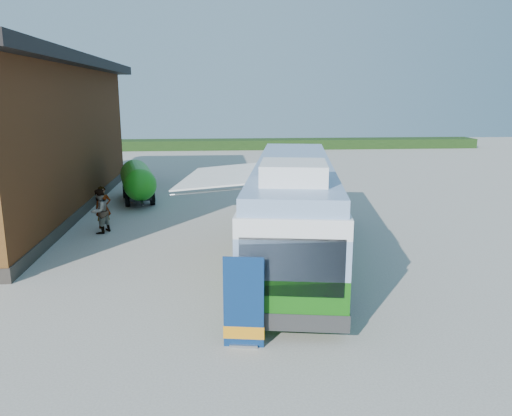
{
  "coord_description": "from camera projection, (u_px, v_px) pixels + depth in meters",
  "views": [
    {
      "loc": [
        -0.08,
        -15.12,
        5.75
      ],
      "look_at": [
        1.46,
        3.76,
        1.4
      ],
      "focal_mm": 35.0,
      "sensor_mm": 36.0,
      "label": 1
    }
  ],
  "objects": [
    {
      "name": "ground",
      "position": [
        220.0,
        277.0,
        15.98
      ],
      "size": [
        100.0,
        100.0,
        0.0
      ],
      "primitive_type": "plane",
      "color": "#BCB7AD",
      "rests_on": "ground"
    },
    {
      "name": "hedge",
      "position": [
        291.0,
        144.0,
        53.41
      ],
      "size": [
        40.0,
        3.0,
        1.0
      ],
      "primitive_type": "cube",
      "color": "#264419",
      "rests_on": "ground"
    },
    {
      "name": "bus",
      "position": [
        293.0,
        206.0,
        17.53
      ],
      "size": [
        4.76,
        13.25,
        3.99
      ],
      "rotation": [
        0.0,
        0.0,
        -0.16
      ],
      "color": "#1F7313",
      "rests_on": "ground"
    },
    {
      "name": "awning",
      "position": [
        232.0,
        180.0,
        16.89
      ],
      "size": [
        3.63,
        5.11,
        0.55
      ],
      "rotation": [
        0.0,
        0.0,
        -0.16
      ],
      "color": "white",
      "rests_on": "ground"
    },
    {
      "name": "banner",
      "position": [
        244.0,
        311.0,
        11.41
      ],
      "size": [
        0.95,
        0.28,
        2.2
      ],
      "rotation": [
        0.0,
        0.0,
        -0.16
      ],
      "color": "navy",
      "rests_on": "ground"
    },
    {
      "name": "picnic_table",
      "position": [
        271.0,
        284.0,
        14.03
      ],
      "size": [
        1.55,
        1.48,
        0.69
      ],
      "rotation": [
        0.0,
        0.0,
        -0.41
      ],
      "color": "#A77E4F",
      "rests_on": "ground"
    },
    {
      "name": "person_a",
      "position": [
        103.0,
        207.0,
        21.7
      ],
      "size": [
        0.79,
        0.67,
        1.84
      ],
      "primitive_type": "imported",
      "rotation": [
        0.0,
        0.0,
        0.4
      ],
      "color": "#999999",
      "rests_on": "ground"
    },
    {
      "name": "person_b",
      "position": [
        100.0,
        211.0,
        20.89
      ],
      "size": [
        1.05,
        1.14,
        1.88
      ],
      "primitive_type": "imported",
      "rotation": [
        0.0,
        0.0,
        -2.04
      ],
      "color": "#999999",
      "rests_on": "ground"
    },
    {
      "name": "slurry_tanker",
      "position": [
        138.0,
        180.0,
        26.99
      ],
      "size": [
        2.45,
        5.5,
        2.07
      ],
      "rotation": [
        0.0,
        0.0,
        0.22
      ],
      "color": "#229D1C",
      "rests_on": "ground"
    }
  ]
}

